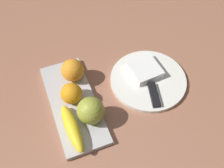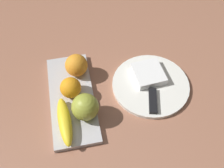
{
  "view_description": "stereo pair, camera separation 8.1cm",
  "coord_description": "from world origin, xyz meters",
  "px_view_note": "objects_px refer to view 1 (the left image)",
  "views": [
    {
      "loc": [
        -0.4,
        0.06,
        0.71
      ],
      "look_at": [
        0.05,
        -0.11,
        0.05
      ],
      "focal_mm": 42.26,
      "sensor_mm": 36.0,
      "label": 1
    },
    {
      "loc": [
        -0.43,
        -0.01,
        0.71
      ],
      "look_at": [
        0.05,
        -0.11,
        0.05
      ],
      "focal_mm": 42.26,
      "sensor_mm": 36.0,
      "label": 2
    }
  ],
  "objects_px": {
    "apple": "(91,111)",
    "orange_near_apple": "(73,70)",
    "banana": "(72,128)",
    "orange_near_banana": "(71,93)",
    "knife": "(153,91)",
    "folded_napkin": "(145,69)",
    "fruit_tray": "(73,103)",
    "dinner_plate": "(148,80)"
  },
  "relations": [
    {
      "from": "banana",
      "to": "dinner_plate",
      "type": "xyz_separation_m",
      "value": [
        0.09,
        -0.29,
        -0.03
      ]
    },
    {
      "from": "orange_near_banana",
      "to": "knife",
      "type": "distance_m",
      "value": 0.26
    },
    {
      "from": "folded_napkin",
      "to": "knife",
      "type": "relative_size",
      "value": 0.56
    },
    {
      "from": "apple",
      "to": "dinner_plate",
      "type": "distance_m",
      "value": 0.24
    },
    {
      "from": "apple",
      "to": "orange_near_apple",
      "type": "height_order",
      "value": "apple"
    },
    {
      "from": "apple",
      "to": "orange_near_apple",
      "type": "distance_m",
      "value": 0.16
    },
    {
      "from": "orange_near_apple",
      "to": "dinner_plate",
      "type": "distance_m",
      "value": 0.25
    },
    {
      "from": "banana",
      "to": "folded_napkin",
      "type": "xyz_separation_m",
      "value": [
        0.13,
        -0.29,
        -0.01
      ]
    },
    {
      "from": "banana",
      "to": "folded_napkin",
      "type": "bearing_deg",
      "value": -69.27
    },
    {
      "from": "knife",
      "to": "apple",
      "type": "bearing_deg",
      "value": 109.64
    },
    {
      "from": "orange_near_apple",
      "to": "folded_napkin",
      "type": "xyz_separation_m",
      "value": [
        -0.06,
        -0.23,
        -0.03
      ]
    },
    {
      "from": "banana",
      "to": "knife",
      "type": "bearing_deg",
      "value": -84.54
    },
    {
      "from": "apple",
      "to": "orange_near_apple",
      "type": "xyz_separation_m",
      "value": [
        0.16,
        0.01,
        -0.0
      ]
    },
    {
      "from": "fruit_tray",
      "to": "dinner_plate",
      "type": "xyz_separation_m",
      "value": [
        0.0,
        -0.26,
        -0.0
      ]
    },
    {
      "from": "fruit_tray",
      "to": "banana",
      "type": "xyz_separation_m",
      "value": [
        -0.09,
        0.03,
        0.03
      ]
    },
    {
      "from": "apple",
      "to": "dinner_plate",
      "type": "height_order",
      "value": "apple"
    },
    {
      "from": "orange_near_apple",
      "to": "orange_near_banana",
      "type": "distance_m",
      "value": 0.09
    },
    {
      "from": "apple",
      "to": "folded_napkin",
      "type": "xyz_separation_m",
      "value": [
        0.1,
        -0.22,
        -0.03
      ]
    },
    {
      "from": "fruit_tray",
      "to": "folded_napkin",
      "type": "height_order",
      "value": "folded_napkin"
    },
    {
      "from": "orange_near_apple",
      "to": "banana",
      "type": "bearing_deg",
      "value": 162.58
    },
    {
      "from": "fruit_tray",
      "to": "dinner_plate",
      "type": "height_order",
      "value": "fruit_tray"
    },
    {
      "from": "orange_near_apple",
      "to": "fruit_tray",
      "type": "bearing_deg",
      "value": 161.92
    },
    {
      "from": "fruit_tray",
      "to": "banana",
      "type": "distance_m",
      "value": 0.1
    },
    {
      "from": "dinner_plate",
      "to": "knife",
      "type": "bearing_deg",
      "value": 169.03
    },
    {
      "from": "orange_near_apple",
      "to": "apple",
      "type": "bearing_deg",
      "value": -177.92
    },
    {
      "from": "orange_near_apple",
      "to": "orange_near_banana",
      "type": "bearing_deg",
      "value": 160.97
    },
    {
      "from": "dinner_plate",
      "to": "folded_napkin",
      "type": "distance_m",
      "value": 0.04
    },
    {
      "from": "banana",
      "to": "orange_near_banana",
      "type": "height_order",
      "value": "orange_near_banana"
    },
    {
      "from": "banana",
      "to": "orange_near_apple",
      "type": "xyz_separation_m",
      "value": [
        0.19,
        -0.06,
        0.02
      ]
    },
    {
      "from": "orange_near_banana",
      "to": "folded_napkin",
      "type": "height_order",
      "value": "orange_near_banana"
    },
    {
      "from": "orange_near_banana",
      "to": "folded_napkin",
      "type": "distance_m",
      "value": 0.26
    },
    {
      "from": "fruit_tray",
      "to": "apple",
      "type": "xyz_separation_m",
      "value": [
        -0.07,
        -0.04,
        0.05
      ]
    },
    {
      "from": "apple",
      "to": "folded_napkin",
      "type": "bearing_deg",
      "value": -65.07
    },
    {
      "from": "orange_near_banana",
      "to": "knife",
      "type": "bearing_deg",
      "value": -104.43
    },
    {
      "from": "banana",
      "to": "dinner_plate",
      "type": "height_order",
      "value": "banana"
    },
    {
      "from": "orange_near_apple",
      "to": "orange_near_banana",
      "type": "xyz_separation_m",
      "value": [
        -0.08,
        0.03,
        -0.0
      ]
    },
    {
      "from": "apple",
      "to": "knife",
      "type": "bearing_deg",
      "value": -84.99
    },
    {
      "from": "banana",
      "to": "folded_napkin",
      "type": "relative_size",
      "value": 1.59
    },
    {
      "from": "banana",
      "to": "orange_near_banana",
      "type": "relative_size",
      "value": 2.44
    },
    {
      "from": "fruit_tray",
      "to": "orange_near_banana",
      "type": "height_order",
      "value": "orange_near_banana"
    },
    {
      "from": "folded_napkin",
      "to": "orange_near_apple",
      "type": "bearing_deg",
      "value": 75.16
    },
    {
      "from": "orange_near_apple",
      "to": "orange_near_banana",
      "type": "height_order",
      "value": "orange_near_apple"
    }
  ]
}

